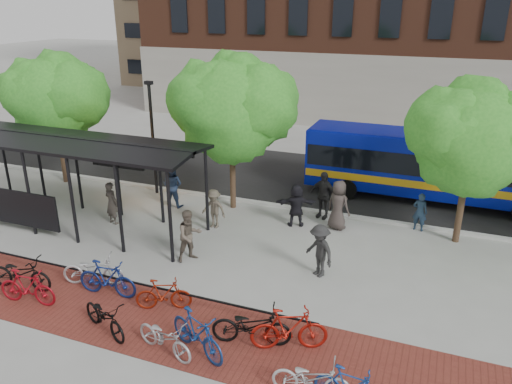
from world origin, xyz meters
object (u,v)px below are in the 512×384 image
(bike_2, at_px, (93,270))
(bike_1, at_px, (27,287))
(bike_9, at_px, (289,329))
(bike_7, at_px, (197,333))
(tree_a, at_px, (56,95))
(bus, at_px, (436,163))
(bike_4, at_px, (105,317))
(bus_shelter, at_px, (68,151))
(bike_10, at_px, (311,378))
(bike_0, at_px, (21,273))
(bike_8, at_px, (251,326))
(pedestrian_2, at_px, (172,185))
(pedestrian_3, at_px, (214,209))
(pedestrian_5, at_px, (296,205))
(bike_3, at_px, (107,279))
(bike_6, at_px, (165,337))
(pedestrian_9, at_px, (319,251))
(lamp_post_left, at_px, (153,135))
(bike_5, at_px, (164,294))
(pedestrian_6, at_px, (338,205))
(pedestrian_1, at_px, (112,203))
(tree_c, at_px, (475,135))
(pedestrian_8, at_px, (190,236))
(pedestrian_7, at_px, (420,212))
(tree_b, at_px, (234,104))
(pedestrian_4, at_px, (323,195))

(bike_2, bearing_deg, bike_1, 127.13)
(bike_9, bearing_deg, bike_7, 92.76)
(tree_a, xyz_separation_m, bus, (16.82, 3.88, -2.52))
(bike_4, bearing_deg, bus_shelter, 67.77)
(bike_9, height_order, bike_10, bike_9)
(bike_0, height_order, bike_8, same)
(pedestrian_2, height_order, pedestrian_3, pedestrian_2)
(bike_8, height_order, bike_9, bike_9)
(bus, bearing_deg, pedestrian_5, -135.43)
(bike_3, height_order, bike_7, bike_7)
(pedestrian_5, bearing_deg, bus, -156.20)
(bike_10, bearing_deg, bike_9, 27.46)
(bike_6, relative_size, pedestrian_9, 1.02)
(lamp_post_left, height_order, bike_3, lamp_post_left)
(bike_5, height_order, pedestrian_2, pedestrian_2)
(pedestrian_6, bearing_deg, bus_shelter, 42.42)
(bike_1, bearing_deg, bike_3, -64.73)
(pedestrian_9, bearing_deg, lamp_post_left, -171.89)
(bike_1, bearing_deg, pedestrian_1, 4.48)
(tree_a, bearing_deg, tree_c, -0.00)
(pedestrian_5, xyz_separation_m, pedestrian_8, (-2.56, -3.98, 0.04))
(tree_c, xyz_separation_m, bike_4, (-8.80, -9.25, -3.56))
(bus_shelter, bearing_deg, bike_10, -26.78)
(tree_c, xyz_separation_m, pedestrian_9, (-4.22, -4.27, -3.16))
(bike_3, height_order, bike_8, bike_3)
(bike_10, bearing_deg, bus, -15.83)
(bus_shelter, xyz_separation_m, bike_8, (9.25, -4.43, -2.45))
(pedestrian_6, bearing_deg, pedestrian_7, -137.62)
(tree_a, height_order, tree_b, tree_b)
(bike_5, xyz_separation_m, pedestrian_6, (3.46, 7.19, 0.50))
(pedestrian_9, bearing_deg, pedestrian_1, -151.33)
(tree_a, height_order, pedestrian_9, tree_a)
(tree_a, bearing_deg, bike_0, -57.00)
(lamp_post_left, height_order, bike_6, lamp_post_left)
(bus_shelter, xyz_separation_m, pedestrian_7, (12.75, 4.28, -2.24))
(bike_10, bearing_deg, pedestrian_4, 4.86)
(pedestrian_1, xyz_separation_m, pedestrian_2, (1.35, 2.42, 0.08))
(bike_6, xyz_separation_m, pedestrian_7, (5.39, 9.86, 0.28))
(bike_4, bearing_deg, bike_3, 57.25)
(bus, bearing_deg, lamp_post_left, -162.84)
(bike_7, relative_size, pedestrian_2, 1.06)
(lamp_post_left, height_order, bike_2, lamp_post_left)
(bus, distance_m, pedestrian_2, 11.45)
(pedestrian_8, bearing_deg, pedestrian_4, 3.49)
(lamp_post_left, relative_size, pedestrian_1, 2.95)
(pedestrian_1, relative_size, pedestrian_8, 0.95)
(bus_shelter, distance_m, tree_b, 6.64)
(bike_4, xyz_separation_m, pedestrian_1, (-4.11, 5.96, 0.37))
(tree_c, xyz_separation_m, bike_8, (-4.98, -8.26, -3.51))
(pedestrian_6, bearing_deg, bike_8, 109.88)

